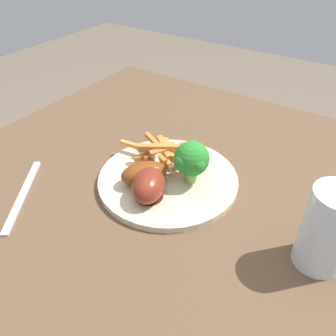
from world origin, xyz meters
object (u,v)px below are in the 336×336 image
at_px(dining_table, 195,228).
at_px(chicken_drumstick_far, 147,173).
at_px(carrot_fries_pile, 160,151).
at_px(dinner_plate, 168,179).
at_px(fork, 23,195).
at_px(broccoli_floret_front, 191,159).
at_px(water_glass, 327,230).
at_px(chicken_drumstick_near, 149,184).

height_order(dining_table, chicken_drumstick_far, chicken_drumstick_far).
relative_size(carrot_fries_pile, chicken_drumstick_far, 1.19).
height_order(dinner_plate, fork, dinner_plate).
bearing_deg(carrot_fries_pile, dinner_plate, -41.27).
relative_size(dining_table, chicken_drumstick_far, 7.39).
distance_m(broccoli_floret_front, carrot_fries_pile, 0.09).
xyz_separation_m(dinner_plate, water_glass, (0.27, -0.03, 0.06)).
bearing_deg(fork, chicken_drumstick_far, -85.70).
relative_size(dinner_plate, broccoli_floret_front, 3.17).
relative_size(chicken_drumstick_far, fork, 0.68).
relative_size(dining_table, broccoli_floret_front, 11.85).
bearing_deg(dinner_plate, chicken_drumstick_near, -89.22).
bearing_deg(chicken_drumstick_far, carrot_fries_pile, 105.66).
distance_m(chicken_drumstick_near, chicken_drumstick_far, 0.04).
height_order(chicken_drumstick_near, chicken_drumstick_far, chicken_drumstick_near).
relative_size(broccoli_floret_front, chicken_drumstick_far, 0.62).
bearing_deg(chicken_drumstick_near, fork, -149.39).
xyz_separation_m(carrot_fries_pile, chicken_drumstick_far, (0.02, -0.07, 0.00)).
xyz_separation_m(chicken_drumstick_far, water_glass, (0.30, 0.00, 0.03)).
xyz_separation_m(dining_table, fork, (-0.24, -0.20, 0.12)).
xyz_separation_m(broccoli_floret_front, chicken_drumstick_far, (-0.06, -0.04, -0.03)).
bearing_deg(dining_table, chicken_drumstick_near, -118.24).
distance_m(dinner_plate, chicken_drumstick_far, 0.05).
bearing_deg(broccoli_floret_front, water_glass, -10.32).
relative_size(dining_table, dinner_plate, 3.74).
distance_m(dining_table, water_glass, 0.30).
xyz_separation_m(chicken_drumstick_far, fork, (-0.17, -0.14, -0.03)).
relative_size(dining_table, carrot_fries_pile, 6.23).
bearing_deg(carrot_fries_pile, broccoli_floret_front, -17.15).
bearing_deg(dinner_plate, broccoli_floret_front, 15.38).
bearing_deg(chicken_drumstick_near, chicken_drumstick_far, 130.14).
bearing_deg(dinner_plate, fork, -137.90).
xyz_separation_m(fork, water_glass, (0.47, 0.14, 0.06)).
distance_m(chicken_drumstick_far, fork, 0.22).
bearing_deg(broccoli_floret_front, dining_table, 66.45).
bearing_deg(water_glass, chicken_drumstick_far, -179.89).
relative_size(carrot_fries_pile, water_glass, 1.21).
distance_m(dinner_plate, chicken_drumstick_near, 0.07).
height_order(chicken_drumstick_near, water_glass, water_glass).
xyz_separation_m(carrot_fries_pile, chicken_drumstick_near, (0.04, -0.10, 0.00)).
distance_m(chicken_drumstick_near, fork, 0.23).
distance_m(dinner_plate, water_glass, 0.28).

